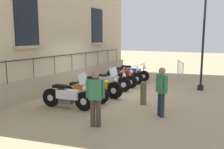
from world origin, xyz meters
TOP-DOWN VIEW (x-y plane):
  - ground_plane at (0.00, 0.00)m, footprint 60.00×60.00m
  - motorcycle_white at (-0.10, -3.02)m, footprint 2.01×0.64m
  - motorcycle_orange at (-0.03, -2.11)m, footprint 1.98×0.79m
  - motorcycle_yellow at (0.03, -1.06)m, footprint 2.17×0.72m
  - motorcycle_silver at (-0.14, 0.08)m, footprint 2.17×0.73m
  - motorcycle_black at (-0.08, 1.04)m, footprint 2.03×0.55m
  - motorcycle_red at (-0.19, 2.03)m, footprint 2.16×0.54m
  - motorcycle_blue at (-0.20, 3.12)m, footprint 2.15×0.68m
  - lamppost at (3.69, 2.19)m, footprint 0.29×0.99m
  - crowd_barrier at (2.18, 5.04)m, footprint 0.75×2.07m
  - bollard at (2.08, -1.32)m, footprint 0.23×0.23m
  - pedestrian_standing at (1.63, -4.04)m, footprint 0.49×0.34m
  - pedestrian_walking at (3.03, -2.35)m, footprint 0.41×0.41m

SIDE VIEW (x-z plane):
  - ground_plane at x=0.00m, z-range 0.00..0.00m
  - motorcycle_black at x=-0.08m, z-range -0.10..0.91m
  - motorcycle_silver at x=-0.14m, z-range -0.08..0.89m
  - motorcycle_blue at x=-0.20m, z-range -0.08..0.92m
  - motorcycle_orange at x=-0.03m, z-range -0.04..0.88m
  - motorcycle_red at x=-0.19m, z-range -0.07..0.94m
  - motorcycle_yellow at x=0.03m, z-range -0.20..1.08m
  - bollard at x=2.08m, z-range 0.00..0.88m
  - motorcycle_white at x=-0.10m, z-range -0.20..1.09m
  - crowd_barrier at x=2.18m, z-range 0.04..1.09m
  - pedestrian_walking at x=3.03m, z-range 0.09..1.66m
  - pedestrian_standing at x=1.63m, z-range 0.10..1.68m
  - lamppost at x=3.69m, z-range 0.56..5.55m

